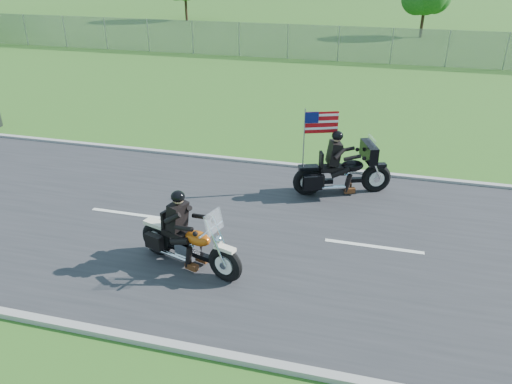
# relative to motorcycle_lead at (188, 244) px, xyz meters

# --- Properties ---
(ground) EXTENTS (420.00, 420.00, 0.00)m
(ground) POSITION_rel_motorcycle_lead_xyz_m (-0.22, 1.71, -0.55)
(ground) COLOR #30581B
(ground) RESTS_ON ground
(road) EXTENTS (120.00, 8.00, 0.04)m
(road) POSITION_rel_motorcycle_lead_xyz_m (-0.22, 1.71, -0.53)
(road) COLOR #28282B
(road) RESTS_ON ground
(curb_north) EXTENTS (120.00, 0.18, 0.12)m
(curb_north) POSITION_rel_motorcycle_lead_xyz_m (-0.22, 5.76, -0.50)
(curb_north) COLOR #9E9B93
(curb_north) RESTS_ON ground
(curb_south) EXTENTS (120.00, 0.18, 0.12)m
(curb_south) POSITION_rel_motorcycle_lead_xyz_m (-0.22, -2.34, -0.50)
(curb_south) COLOR #9E9B93
(curb_south) RESTS_ON ground
(fence) EXTENTS (60.00, 0.03, 2.00)m
(fence) POSITION_rel_motorcycle_lead_xyz_m (-5.22, 21.71, 0.45)
(fence) COLOR gray
(fence) RESTS_ON ground
(motorcycle_lead) EXTENTS (2.55, 1.15, 1.76)m
(motorcycle_lead) POSITION_rel_motorcycle_lead_xyz_m (0.00, 0.00, 0.00)
(motorcycle_lead) COLOR black
(motorcycle_lead) RESTS_ON ground
(motorcycle_follow) EXTENTS (2.62, 1.36, 2.28)m
(motorcycle_follow) POSITION_rel_motorcycle_lead_xyz_m (2.77, 4.30, 0.07)
(motorcycle_follow) COLOR black
(motorcycle_follow) RESTS_ON ground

